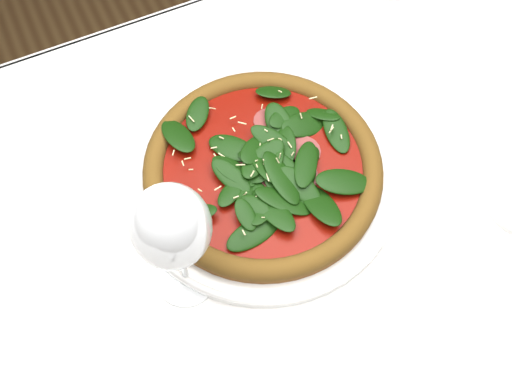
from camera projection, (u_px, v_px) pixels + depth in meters
name	position (u px, v px, depth m)	size (l,w,h in m)	color
ground	(261.00, 340.00, 1.44)	(6.00, 6.00, 0.00)	brown
dining_table	(265.00, 232.00, 0.87)	(1.21, 0.81, 0.75)	white
plate	(263.00, 174.00, 0.80)	(0.38, 0.38, 0.02)	white
pizza	(263.00, 166.00, 0.78)	(0.39, 0.39, 0.04)	#9D6325
wine_glass	(172.00, 229.00, 0.60)	(0.09, 0.09, 0.21)	white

